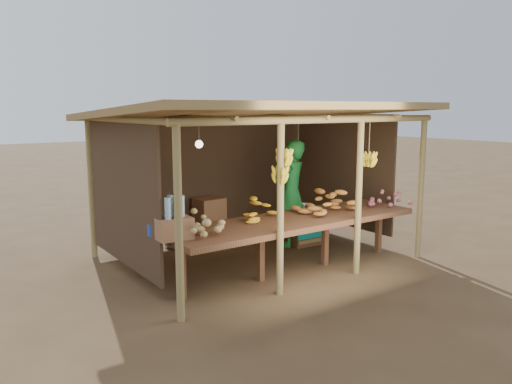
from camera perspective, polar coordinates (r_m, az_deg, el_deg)
ground at (r=8.05m, az=0.00°, el=-7.39°), size 60.00×60.00×0.00m
stall_structure at (r=7.72m, az=-0.01°, el=6.38°), size 4.70×3.50×2.43m
counter at (r=7.13m, az=4.45°, el=-3.50°), size 3.90×1.05×0.80m
potato_heap at (r=6.09m, az=-6.97°, el=-3.45°), size 1.08×0.79×0.37m
sweet_potato_heap at (r=7.59m, az=8.40°, el=-0.92°), size 1.06×0.76×0.36m
onion_heap at (r=8.23m, az=14.65°, el=-0.33°), size 0.75×0.48×0.35m
banana_pile at (r=6.98m, az=0.60°, el=-1.79°), size 0.68×0.56×0.35m
tomato_basin at (r=6.30m, az=-10.44°, el=-3.98°), size 0.42×0.42×0.22m
bottle_box at (r=6.05m, az=-9.44°, el=-3.44°), size 0.43×0.35×0.52m
vendor at (r=8.52m, az=4.07°, el=-0.16°), size 0.78×0.67×1.82m
tarp_crate at (r=8.75m, az=5.34°, el=-3.95°), size 0.66×0.57×0.75m
carton_stack at (r=8.77m, az=-6.34°, el=-3.72°), size 1.07×0.46×0.77m
burlap_sacks at (r=8.33m, az=-13.05°, el=-5.39°), size 0.76×0.40×0.54m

